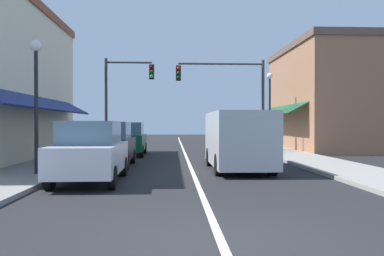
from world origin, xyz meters
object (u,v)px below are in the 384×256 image
(traffic_signal_left_corner, at_px, (122,90))
(parked_car_second_left, at_px, (109,145))
(van_in_lane, at_px, (238,139))
(traffic_signal_mast_arm, at_px, (232,88))
(street_lamp_right_mid, at_px, (270,99))
(street_lamp_left_near, at_px, (36,84))
(parked_car_third_left, at_px, (128,139))
(parked_car_nearest_left, at_px, (91,152))

(traffic_signal_left_corner, bearing_deg, parked_car_second_left, -85.93)
(van_in_lane, xyz_separation_m, traffic_signal_left_corner, (-5.50, 10.29, 2.63))
(traffic_signal_left_corner, bearing_deg, traffic_signal_mast_arm, -6.20)
(parked_car_second_left, height_order, street_lamp_right_mid, street_lamp_right_mid)
(street_lamp_left_near, relative_size, street_lamp_right_mid, 0.94)
(parked_car_third_left, relative_size, street_lamp_left_near, 0.95)
(parked_car_second_left, bearing_deg, parked_car_nearest_left, -88.57)
(traffic_signal_left_corner, relative_size, street_lamp_right_mid, 1.24)
(parked_car_third_left, relative_size, street_lamp_right_mid, 0.89)
(parked_car_second_left, bearing_deg, traffic_signal_mast_arm, 53.13)
(traffic_signal_left_corner, distance_m, street_lamp_left_near, 12.05)
(van_in_lane, bearing_deg, street_lamp_right_mid, 68.63)
(traffic_signal_mast_arm, xyz_separation_m, street_lamp_left_near, (-7.91, -11.24, -0.87))
(van_in_lane, relative_size, street_lamp_left_near, 1.19)
(parked_car_third_left, height_order, traffic_signal_left_corner, traffic_signal_left_corner)
(parked_car_third_left, distance_m, traffic_signal_left_corner, 4.42)
(parked_car_second_left, xyz_separation_m, traffic_signal_left_corner, (-0.64, 8.97, 2.89))
(street_lamp_left_near, bearing_deg, street_lamp_right_mid, 45.10)
(traffic_signal_mast_arm, distance_m, street_lamp_left_near, 13.77)
(parked_car_second_left, height_order, street_lamp_left_near, street_lamp_left_near)
(parked_car_nearest_left, relative_size, traffic_signal_left_corner, 0.72)
(parked_car_third_left, distance_m, street_lamp_left_near, 9.17)
(parked_car_third_left, relative_size, traffic_signal_left_corner, 0.72)
(parked_car_nearest_left, distance_m, parked_car_second_left, 4.18)
(parked_car_second_left, bearing_deg, street_lamp_left_near, -121.41)
(parked_car_second_left, distance_m, street_lamp_right_mid, 10.86)
(parked_car_nearest_left, height_order, traffic_signal_left_corner, traffic_signal_left_corner)
(parked_car_nearest_left, bearing_deg, traffic_signal_left_corner, 92.46)
(parked_car_third_left, xyz_separation_m, traffic_signal_left_corner, (-0.75, 3.25, 2.89))
(traffic_signal_left_corner, bearing_deg, parked_car_nearest_left, -86.66)
(parked_car_nearest_left, xyz_separation_m, parked_car_third_left, (-0.02, 9.89, 0.00))
(parked_car_third_left, bearing_deg, parked_car_second_left, -91.77)
(parked_car_nearest_left, relative_size, street_lamp_right_mid, 0.89)
(parked_car_second_left, distance_m, van_in_lane, 5.05)
(traffic_signal_left_corner, bearing_deg, street_lamp_left_near, -95.59)
(parked_car_third_left, distance_m, traffic_signal_mast_arm, 7.14)
(parked_car_second_left, relative_size, traffic_signal_left_corner, 0.72)
(parked_car_nearest_left, relative_size, parked_car_second_left, 1.00)
(parked_car_third_left, relative_size, traffic_signal_mast_arm, 0.74)
(parked_car_nearest_left, relative_size, van_in_lane, 0.80)
(parked_car_nearest_left, distance_m, parked_car_third_left, 9.89)
(van_in_lane, relative_size, street_lamp_right_mid, 1.12)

